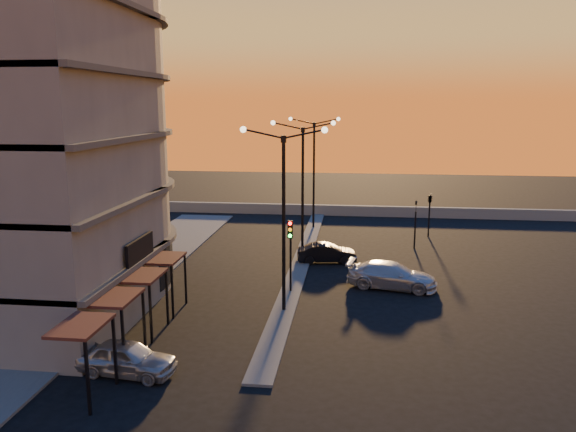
{
  "coord_description": "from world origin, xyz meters",
  "views": [
    {
      "loc": [
        3.54,
        -27.34,
        10.58
      ],
      "look_at": [
        -0.69,
        7.45,
        3.56
      ],
      "focal_mm": 35.0,
      "sensor_mm": 36.0,
      "label": 1
    }
  ],
  "objects_px": {
    "car_hatchback": "(127,358)",
    "car_sedan": "(327,253)",
    "streetlamp_mid": "(303,179)",
    "traffic_light_main": "(290,244)",
    "car_wagon": "(392,275)"
  },
  "relations": [
    {
      "from": "streetlamp_mid",
      "to": "traffic_light_main",
      "type": "xyz_separation_m",
      "value": [
        0.0,
        -7.13,
        -2.7
      ]
    },
    {
      "from": "car_hatchback",
      "to": "car_wagon",
      "type": "distance_m",
      "value": 16.44
    },
    {
      "from": "streetlamp_mid",
      "to": "car_sedan",
      "type": "height_order",
      "value": "streetlamp_mid"
    },
    {
      "from": "traffic_light_main",
      "to": "car_sedan",
      "type": "relative_size",
      "value": 1.07
    },
    {
      "from": "car_hatchback",
      "to": "traffic_light_main",
      "type": "bearing_deg",
      "value": -19.87
    },
    {
      "from": "car_hatchback",
      "to": "car_wagon",
      "type": "xyz_separation_m",
      "value": [
        11.1,
        12.12,
        0.08
      ]
    },
    {
      "from": "car_sedan",
      "to": "traffic_light_main",
      "type": "bearing_deg",
      "value": 157.89
    },
    {
      "from": "car_hatchback",
      "to": "car_wagon",
      "type": "height_order",
      "value": "car_wagon"
    },
    {
      "from": "car_sedan",
      "to": "car_wagon",
      "type": "relative_size",
      "value": 0.76
    },
    {
      "from": "streetlamp_mid",
      "to": "car_wagon",
      "type": "bearing_deg",
      "value": -43.27
    },
    {
      "from": "car_hatchback",
      "to": "car_sedan",
      "type": "bearing_deg",
      "value": -15.25
    },
    {
      "from": "traffic_light_main",
      "to": "car_sedan",
      "type": "bearing_deg",
      "value": 75.52
    },
    {
      "from": "car_hatchback",
      "to": "car_sedan",
      "type": "relative_size",
      "value": 1.01
    },
    {
      "from": "car_hatchback",
      "to": "car_wagon",
      "type": "bearing_deg",
      "value": -35.31
    },
    {
      "from": "traffic_light_main",
      "to": "car_wagon",
      "type": "relative_size",
      "value": 0.81
    }
  ]
}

